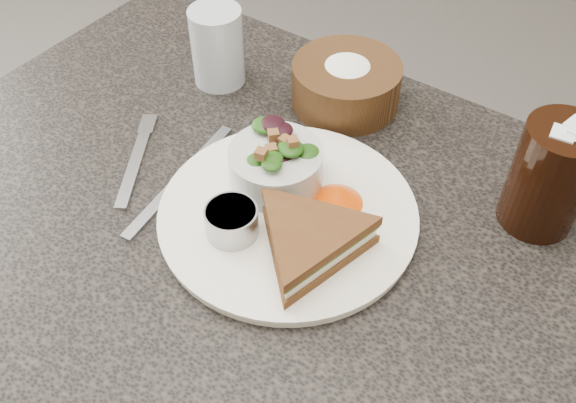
% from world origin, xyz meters
% --- Properties ---
extents(dining_table, '(1.00, 0.70, 0.75)m').
position_xyz_m(dining_table, '(0.00, 0.00, 0.38)').
color(dining_table, black).
rests_on(dining_table, floor).
extents(dinner_plate, '(0.31, 0.31, 0.01)m').
position_xyz_m(dinner_plate, '(0.02, 0.01, 0.76)').
color(dinner_plate, white).
rests_on(dinner_plate, dining_table).
extents(sandwich, '(0.23, 0.23, 0.04)m').
position_xyz_m(sandwich, '(0.07, -0.03, 0.79)').
color(sandwich, '#503016').
rests_on(sandwich, dinner_plate).
extents(salad_bowl, '(0.15, 0.15, 0.07)m').
position_xyz_m(salad_bowl, '(-0.02, 0.05, 0.80)').
color(salad_bowl, '#B0B8B3').
rests_on(salad_bowl, dinner_plate).
extents(dressing_ramekin, '(0.06, 0.06, 0.04)m').
position_xyz_m(dressing_ramekin, '(-0.01, -0.05, 0.78)').
color(dressing_ramekin, '#969799').
rests_on(dressing_ramekin, dinner_plate).
extents(orange_wedge, '(0.08, 0.08, 0.03)m').
position_xyz_m(orange_wedge, '(0.06, 0.06, 0.78)').
color(orange_wedge, '#F54B03').
rests_on(orange_wedge, dinner_plate).
extents(fork, '(0.10, 0.14, 0.00)m').
position_xyz_m(fork, '(-0.20, -0.03, 0.75)').
color(fork, '#A9ACB5').
rests_on(fork, dining_table).
extents(knife, '(0.04, 0.23, 0.00)m').
position_xyz_m(knife, '(-0.13, -0.01, 0.75)').
color(knife, '#9EA5AC').
rests_on(knife, dining_table).
extents(bread_basket, '(0.18, 0.18, 0.09)m').
position_xyz_m(bread_basket, '(-0.04, 0.24, 0.79)').
color(bread_basket, '#452B15').
rests_on(bread_basket, dining_table).
extents(cola_glass, '(0.11, 0.11, 0.15)m').
position_xyz_m(cola_glass, '(0.26, 0.18, 0.83)').
color(cola_glass, black).
rests_on(cola_glass, dining_table).
extents(water_glass, '(0.09, 0.09, 0.11)m').
position_xyz_m(water_glass, '(-0.22, 0.18, 0.81)').
color(water_glass, '#ACB9C4').
rests_on(water_glass, dining_table).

